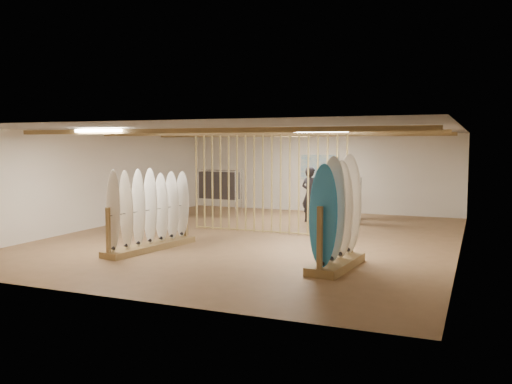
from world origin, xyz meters
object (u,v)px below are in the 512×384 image
at_px(rack_right, 337,231).
at_px(shopper_a, 310,191).
at_px(clothing_rack_a, 219,185).
at_px(clothing_rack_b, 338,193).
at_px(rack_left, 150,222).
at_px(shopper_b, 351,190).

xyz_separation_m(rack_right, shopper_a, (-2.32, 5.87, 0.25)).
xyz_separation_m(clothing_rack_a, clothing_rack_b, (4.13, -0.03, -0.12)).
xyz_separation_m(rack_left, clothing_rack_a, (-1.17, 5.92, 0.41)).
relative_size(rack_left, clothing_rack_a, 1.68).
bearing_deg(rack_left, clothing_rack_a, 110.95).
bearing_deg(shopper_b, rack_left, -84.58).
bearing_deg(clothing_rack_a, shopper_b, 14.59).
bearing_deg(clothing_rack_b, clothing_rack_a, -170.61).
distance_m(clothing_rack_b, shopper_a, 0.87).
height_order(rack_left, clothing_rack_a, rack_left).
bearing_deg(shopper_b, clothing_rack_a, -139.06).
bearing_deg(rack_right, clothing_rack_a, 137.98).
distance_m(clothing_rack_a, shopper_a, 3.30).
xyz_separation_m(rack_right, clothing_rack_b, (-1.48, 6.10, 0.18)).
bearing_deg(rack_left, clothing_rack_b, 73.04).
xyz_separation_m(clothing_rack_b, shopper_a, (-0.84, -0.22, 0.06)).
height_order(clothing_rack_a, clothing_rack_b, clothing_rack_a).
height_order(rack_left, rack_right, rack_right).
xyz_separation_m(clothing_rack_a, shopper_a, (3.29, -0.25, -0.06)).
relative_size(rack_left, shopper_a, 1.36).
xyz_separation_m(rack_right, shopper_b, (-1.27, 6.90, 0.22)).
height_order(rack_right, clothing_rack_a, rack_right).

